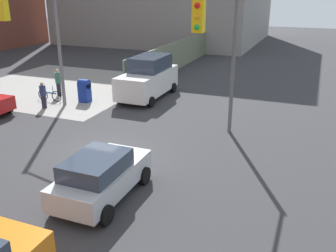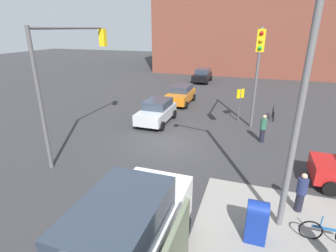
{
  "view_description": "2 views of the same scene",
  "coord_description": "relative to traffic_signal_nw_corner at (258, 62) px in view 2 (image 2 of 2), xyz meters",
  "views": [
    {
      "loc": [
        -12.63,
        -8.12,
        6.68
      ],
      "look_at": [
        1.75,
        -2.34,
        0.94
      ],
      "focal_mm": 40.0,
      "sensor_mm": 36.0,
      "label": 1
    },
    {
      "loc": [
        13.36,
        4.48,
        6.38
      ],
      "look_at": [
        -0.59,
        -0.21,
        0.86
      ],
      "focal_mm": 28.0,
      "sensor_mm": 36.0,
      "label": 2
    }
  ],
  "objects": [
    {
      "name": "mailbox_blue",
      "position": [
        8.83,
        0.5,
        -3.83
      ],
      "size": [
        0.56,
        0.64,
        1.43
      ],
      "color": "navy",
      "rests_on": "ground"
    },
    {
      "name": "bicycle_at_crosswalk",
      "position": [
        -4.17,
        1.5,
        -4.25
      ],
      "size": [
        1.75,
        0.05,
        0.97
      ],
      "color": "black",
      "rests_on": "ground"
    },
    {
      "name": "van_white_delivery",
      "position": [
        11.31,
        -2.7,
        -3.32
      ],
      "size": [
        5.4,
        2.32,
        2.62
      ],
      "color": "white",
      "rests_on": "ground"
    },
    {
      "name": "traffic_signal_se_corner",
      "position": [
        4.86,
        -9.0,
        0.06
      ],
      "size": [
        5.92,
        0.36,
        6.5
      ],
      "color": "#59595B",
      "rests_on": "ground"
    },
    {
      "name": "hatchback_orange",
      "position": [
        -6.02,
        -6.23,
        -3.76
      ],
      "size": [
        4.09,
        2.02,
        1.62
      ],
      "color": "orange",
      "rests_on": "ground"
    },
    {
      "name": "hatchback_silver",
      "position": [
        -0.59,
        -6.45,
        -3.76
      ],
      "size": [
        3.96,
        2.02,
        1.62
      ],
      "color": "#B7BABF",
      "rests_on": "ground"
    },
    {
      "name": "building_brick_west",
      "position": [
        -29.37,
        -1.1,
        5.17
      ],
      "size": [
        16.0,
        28.0,
        19.53
      ],
      "color": "brown",
      "rests_on": "ground"
    },
    {
      "name": "bicycle_leaning_on_fence",
      "position": [
        8.23,
        2.7,
        -4.25
      ],
      "size": [
        0.05,
        1.75,
        0.97
      ],
      "color": "black",
      "rests_on": "ground"
    },
    {
      "name": "traffic_signal_nw_corner",
      "position": [
        0.0,
        0.0,
        0.0
      ],
      "size": [
        4.95,
        0.36,
        6.5
      ],
      "color": "#59595B",
      "rests_on": "ground"
    },
    {
      "name": "warning_sign_two_way",
      "position": [
        -2.77,
        -0.93,
        -2.96
      ],
      "size": [
        0.48,
        0.48,
        2.4
      ],
      "color": "#4C4C4C",
      "rests_on": "ground"
    },
    {
      "name": "pedestrian_crossing",
      "position": [
        6.83,
        2.0,
        -3.79
      ],
      "size": [
        0.36,
        0.36,
        1.58
      ],
      "rotation": [
        0.0,
        0.0,
        4.59
      ],
      "color": "navy",
      "rests_on": "ground"
    },
    {
      "name": "street_lamp_corner",
      "position": [
        7.75,
        0.94,
        0.1
      ],
      "size": [
        0.89,
        2.62,
        8.0
      ],
      "color": "slate",
      "rests_on": "ground"
    },
    {
      "name": "sedan_black",
      "position": [
        -16.54,
        -6.43,
        -3.76
      ],
      "size": [
        4.1,
        2.02,
        1.62
      ],
      "color": "black",
      "rests_on": "ground"
    },
    {
      "name": "ground_plane",
      "position": [
        2.63,
        -4.5,
        -4.6
      ],
      "size": [
        120.0,
        120.0,
        0.0
      ],
      "primitive_type": "plane",
      "color": "#333335"
    },
    {
      "name": "pedestrian_waiting",
      "position": [
        0.63,
        0.7,
        -3.72
      ],
      "size": [
        0.36,
        0.36,
        1.69
      ],
      "rotation": [
        0.0,
        0.0,
        1.43
      ],
      "color": "#2D664C",
      "rests_on": "ground"
    }
  ]
}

